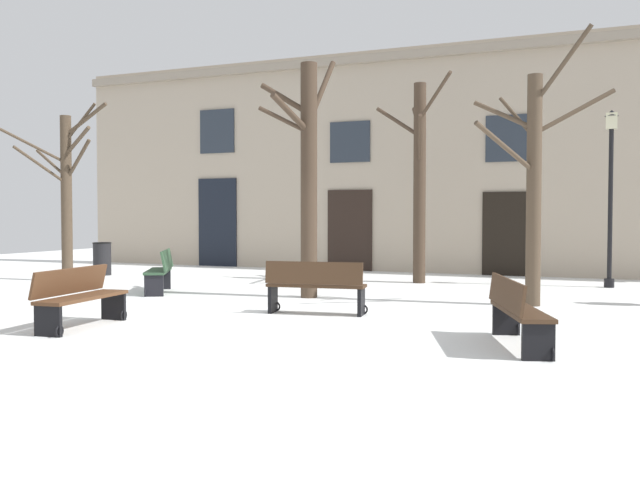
{
  "coord_description": "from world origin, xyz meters",
  "views": [
    {
      "loc": [
        5.04,
        -10.24,
        1.65
      ],
      "look_at": [
        0.0,
        1.77,
        1.17
      ],
      "focal_mm": 39.06,
      "sensor_mm": 36.0,
      "label": 1
    }
  ],
  "objects_px": {
    "tree_left_of_center": "(66,189)",
    "litter_bin": "(102,259)",
    "bench_back_to_back_left": "(80,297)",
    "bench_by_litter_bin": "(516,310)",
    "tree_foreground": "(308,173)",
    "bench_near_lamp": "(161,271)",
    "tree_right_of_center": "(534,180)",
    "streetlamp": "(611,180)",
    "tree_near_facade": "(419,174)",
    "bench_back_to_back_right": "(316,286)"
  },
  "relations": [
    {
      "from": "tree_foreground",
      "to": "bench_back_to_back_right",
      "type": "xyz_separation_m",
      "value": [
        1.05,
        -2.08,
        -2.0
      ]
    },
    {
      "from": "bench_by_litter_bin",
      "to": "tree_foreground",
      "type": "bearing_deg",
      "value": 30.72
    },
    {
      "from": "streetlamp",
      "to": "bench_back_to_back_right",
      "type": "xyz_separation_m",
      "value": [
        -4.45,
        -6.42,
        -1.96
      ]
    },
    {
      "from": "bench_back_to_back_right",
      "to": "tree_foreground",
      "type": "bearing_deg",
      "value": -71.54
    },
    {
      "from": "bench_back_to_back_left",
      "to": "tree_left_of_center",
      "type": "bearing_deg",
      "value": 37.67
    },
    {
      "from": "litter_bin",
      "to": "bench_by_litter_bin",
      "type": "distance_m",
      "value": 13.15
    },
    {
      "from": "bench_back_to_back_right",
      "to": "bench_back_to_back_left",
      "type": "bearing_deg",
      "value": 35.47
    },
    {
      "from": "streetlamp",
      "to": "bench_near_lamp",
      "type": "relative_size",
      "value": 2.58
    },
    {
      "from": "tree_near_facade",
      "to": "bench_by_litter_bin",
      "type": "distance_m",
      "value": 8.33
    },
    {
      "from": "streetlamp",
      "to": "bench_near_lamp",
      "type": "height_order",
      "value": "streetlamp"
    },
    {
      "from": "tree_left_of_center",
      "to": "tree_right_of_center",
      "type": "relative_size",
      "value": 0.89
    },
    {
      "from": "tree_near_facade",
      "to": "streetlamp",
      "type": "relative_size",
      "value": 1.2
    },
    {
      "from": "bench_near_lamp",
      "to": "bench_back_to_back_left",
      "type": "distance_m",
      "value": 4.49
    },
    {
      "from": "bench_near_lamp",
      "to": "bench_back_to_back_right",
      "type": "bearing_deg",
      "value": 39.69
    },
    {
      "from": "tree_foreground",
      "to": "bench_back_to_back_right",
      "type": "bearing_deg",
      "value": -63.19
    },
    {
      "from": "tree_foreground",
      "to": "litter_bin",
      "type": "height_order",
      "value": "tree_foreground"
    },
    {
      "from": "tree_foreground",
      "to": "bench_back_to_back_right",
      "type": "relative_size",
      "value": 2.84
    },
    {
      "from": "tree_left_of_center",
      "to": "litter_bin",
      "type": "xyz_separation_m",
      "value": [
        -0.33,
        1.67,
        -1.81
      ]
    },
    {
      "from": "bench_back_to_back_left",
      "to": "bench_by_litter_bin",
      "type": "bearing_deg",
      "value": -87.42
    },
    {
      "from": "streetlamp",
      "to": "litter_bin",
      "type": "bearing_deg",
      "value": -171.6
    },
    {
      "from": "litter_bin",
      "to": "bench_near_lamp",
      "type": "xyz_separation_m",
      "value": [
        3.98,
        -2.89,
        0.02
      ]
    },
    {
      "from": "streetlamp",
      "to": "bench_by_litter_bin",
      "type": "relative_size",
      "value": 2.15
    },
    {
      "from": "litter_bin",
      "to": "tree_foreground",
      "type": "bearing_deg",
      "value": -18.96
    },
    {
      "from": "tree_near_facade",
      "to": "bench_near_lamp",
      "type": "bearing_deg",
      "value": -137.16
    },
    {
      "from": "litter_bin",
      "to": "bench_by_litter_bin",
      "type": "xyz_separation_m",
      "value": [
        11.63,
        -6.14,
        0.01
      ]
    },
    {
      "from": "tree_right_of_center",
      "to": "bench_by_litter_bin",
      "type": "distance_m",
      "value": 4.48
    },
    {
      "from": "tree_right_of_center",
      "to": "streetlamp",
      "type": "xyz_separation_m",
      "value": [
        1.26,
        3.92,
        0.17
      ]
    },
    {
      "from": "tree_right_of_center",
      "to": "litter_bin",
      "type": "height_order",
      "value": "tree_right_of_center"
    },
    {
      "from": "bench_back_to_back_left",
      "to": "bench_by_litter_bin",
      "type": "relative_size",
      "value": 0.94
    },
    {
      "from": "tree_foreground",
      "to": "tree_right_of_center",
      "type": "relative_size",
      "value": 0.99
    },
    {
      "from": "streetlamp",
      "to": "bench_back_to_back_left",
      "type": "height_order",
      "value": "streetlamp"
    },
    {
      "from": "tree_near_facade",
      "to": "bench_near_lamp",
      "type": "relative_size",
      "value": 3.1
    },
    {
      "from": "tree_left_of_center",
      "to": "bench_by_litter_bin",
      "type": "distance_m",
      "value": 12.29
    },
    {
      "from": "tree_right_of_center",
      "to": "bench_near_lamp",
      "type": "distance_m",
      "value": 7.7
    },
    {
      "from": "litter_bin",
      "to": "bench_back_to_back_right",
      "type": "xyz_separation_m",
      "value": [
        8.23,
        -4.55,
        0.02
      ]
    },
    {
      "from": "bench_near_lamp",
      "to": "bench_by_litter_bin",
      "type": "xyz_separation_m",
      "value": [
        7.65,
        -3.25,
        -0.01
      ]
    },
    {
      "from": "tree_right_of_center",
      "to": "streetlamp",
      "type": "bearing_deg",
      "value": 72.13
    },
    {
      "from": "tree_left_of_center",
      "to": "bench_back_to_back_right",
      "type": "height_order",
      "value": "tree_left_of_center"
    },
    {
      "from": "litter_bin",
      "to": "bench_back_to_back_left",
      "type": "height_order",
      "value": "litter_bin"
    },
    {
      "from": "bench_near_lamp",
      "to": "tree_foreground",
      "type": "bearing_deg",
      "value": 68.61
    },
    {
      "from": "streetlamp",
      "to": "bench_back_to_back_left",
      "type": "xyz_separation_m",
      "value": [
        -7.1,
        -8.96,
        -1.97
      ]
    },
    {
      "from": "tree_foreground",
      "to": "tree_right_of_center",
      "type": "distance_m",
      "value": 4.27
    },
    {
      "from": "tree_foreground",
      "to": "bench_near_lamp",
      "type": "relative_size",
      "value": 3.13
    },
    {
      "from": "tree_left_of_center",
      "to": "bench_near_lamp",
      "type": "bearing_deg",
      "value": -18.61
    },
    {
      "from": "tree_near_facade",
      "to": "streetlamp",
      "type": "xyz_separation_m",
      "value": [
        4.23,
        0.62,
        -0.19
      ]
    },
    {
      "from": "streetlamp",
      "to": "bench_by_litter_bin",
      "type": "bearing_deg",
      "value": -97.45
    },
    {
      "from": "bench_back_to_back_right",
      "to": "bench_near_lamp",
      "type": "relative_size",
      "value": 1.1
    },
    {
      "from": "litter_bin",
      "to": "bench_back_to_back_right",
      "type": "bearing_deg",
      "value": -28.93
    },
    {
      "from": "tree_right_of_center",
      "to": "bench_near_lamp",
      "type": "bearing_deg",
      "value": -173.49
    },
    {
      "from": "tree_left_of_center",
      "to": "litter_bin",
      "type": "height_order",
      "value": "tree_left_of_center"
    }
  ]
}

